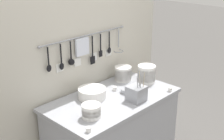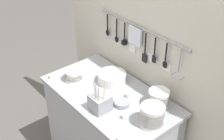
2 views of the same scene
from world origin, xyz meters
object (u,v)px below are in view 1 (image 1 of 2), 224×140
Objects in this scene: bowl_stack_wide_centre at (147,74)px; cup_front_right at (144,89)px; cutlery_caddy at (136,93)px; steel_mixing_bowl at (127,90)px; cup_front_left at (115,89)px; cup_beside_plates at (170,89)px; bowl_stack_short_front at (91,111)px; bowl_stack_tall_left at (123,73)px; cup_centre at (88,130)px; plate_stack at (92,93)px.

bowl_stack_wide_centre is 0.21m from cup_front_right.
cutlery_caddy reaches higher than cup_front_right.
cup_front_left is at bearing 113.49° from steel_mixing_bowl.
steel_mixing_bowl is at bearing 137.30° from cup_beside_plates.
bowl_stack_short_front is 0.92× the size of bowl_stack_tall_left.
bowl_stack_short_front is 0.81m from cup_beside_plates.
cup_beside_plates is 1.00× the size of cup_front_left.
cup_centre is at bearing -165.64° from bowl_stack_wide_centre.
plate_stack is (0.23, 0.24, -0.01)m from bowl_stack_short_front.
bowl_stack_tall_left is 0.28m from steel_mixing_bowl.
bowl_stack_tall_left is 0.31m from cup_front_right.
plate_stack is 6.29× the size of cup_front_right.
steel_mixing_bowl is 3.11× the size of cup_front_right.
bowl_stack_wide_centre is 0.99m from cup_centre.
plate_stack reaches higher than cup_beside_plates.
cutlery_caddy is at bearing -8.10° from bowl_stack_short_front.
bowl_stack_short_front is at bearing -172.10° from bowl_stack_wide_centre.
cup_front_right is 0.23m from cup_beside_plates.
cutlery_caddy reaches higher than bowl_stack_wide_centre.
cup_beside_plates is (0.16, -0.17, 0.00)m from cup_front_right.
cup_centre is at bearing -169.75° from cup_front_right.
plate_stack reaches higher than cup_front_right.
bowl_stack_tall_left is at bearing 101.86° from cup_beside_plates.
steel_mixing_bowl and cup_front_right have the same top height.
cup_beside_plates is at bearing -78.14° from bowl_stack_tall_left.
cup_front_right is 1.00× the size of cup_centre.
steel_mixing_bowl is (0.29, -0.14, -0.03)m from plate_stack.
bowl_stack_wide_centre is at bearing 7.90° from bowl_stack_short_front.
cup_beside_plates is at bearing -48.21° from cup_front_left.
cup_beside_plates is 1.00× the size of cup_centre.
cup_front_left and cup_centre have the same top height.
cup_front_left is (-0.17, 0.19, 0.00)m from cup_front_right.
bowl_stack_short_front is at bearing 171.90° from cutlery_caddy.
bowl_stack_short_front is 0.51m from cup_front_left.
cutlery_caddy is (-0.25, -0.37, -0.00)m from bowl_stack_tall_left.
bowl_stack_wide_centre is 0.30m from steel_mixing_bowl.
cup_centre is at bearing -161.15° from steel_mixing_bowl.
cup_front_left is at bearing -8.56° from plate_stack.
bowl_stack_wide_centre reaches higher than bowl_stack_short_front.
cup_centre is at bearing -138.58° from bowl_stack_short_front.
cup_centre is (-0.96, -0.25, -0.06)m from bowl_stack_wide_centre.
cup_front_left is (0.24, -0.04, -0.03)m from plate_stack.
cutlery_caddy reaches higher than cup_beside_plates.
bowl_stack_short_front is 1.24× the size of steel_mixing_bowl.
bowl_stack_tall_left is 0.95m from cup_centre.
cup_beside_plates is at bearing -35.26° from plate_stack.
cutlery_caddy is (0.45, -0.06, 0.01)m from bowl_stack_short_front.
cutlery_caddy is (-0.07, -0.16, 0.05)m from steel_mixing_bowl.
bowl_stack_tall_left is 1.35× the size of steel_mixing_bowl.
plate_stack is at bearing 171.44° from cup_front_left.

